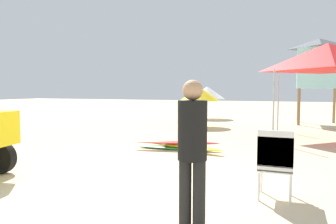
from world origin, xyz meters
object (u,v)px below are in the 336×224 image
(beach_umbrella_mid, at_px, (207,93))
(surfboard_pile, at_px, (178,146))
(popup_canopy, at_px, (328,57))
(lifeguard_near_center, at_px, (192,146))
(stacked_plastic_chairs, at_px, (275,159))
(lifeguard_tower, at_px, (318,63))
(beach_umbrella_left, at_px, (199,94))

(beach_umbrella_mid, bearing_deg, surfboard_pile, -80.14)
(popup_canopy, distance_m, beach_umbrella_mid, 7.92)
(beach_umbrella_mid, bearing_deg, lifeguard_near_center, -76.14)
(stacked_plastic_chairs, height_order, lifeguard_tower, lifeguard_tower)
(beach_umbrella_mid, bearing_deg, popup_canopy, -46.47)
(lifeguard_near_center, relative_size, popup_canopy, 0.55)
(surfboard_pile, bearing_deg, lifeguard_near_center, -68.28)
(lifeguard_near_center, height_order, lifeguard_tower, lifeguard_tower)
(surfboard_pile, relative_size, beach_umbrella_left, 1.42)
(popup_canopy, bearing_deg, beach_umbrella_left, 158.54)
(popup_canopy, distance_m, lifeguard_tower, 4.62)
(stacked_plastic_chairs, distance_m, lifeguard_tower, 11.53)
(lifeguard_near_center, xyz_separation_m, popup_canopy, (2.00, 8.06, 1.65))
(stacked_plastic_chairs, distance_m, lifeguard_near_center, 1.67)
(lifeguard_near_center, distance_m, beach_umbrella_left, 10.31)
(lifeguard_near_center, bearing_deg, stacked_plastic_chairs, 60.77)
(beach_umbrella_left, bearing_deg, lifeguard_near_center, -74.50)
(beach_umbrella_mid, bearing_deg, stacked_plastic_chairs, -71.22)
(lifeguard_tower, bearing_deg, beach_umbrella_left, -150.12)
(popup_canopy, height_order, beach_umbrella_mid, popup_canopy)
(stacked_plastic_chairs, height_order, lifeguard_near_center, lifeguard_near_center)
(lifeguard_near_center, distance_m, popup_canopy, 8.47)
(surfboard_pile, height_order, beach_umbrella_left, beach_umbrella_left)
(popup_canopy, relative_size, beach_umbrella_left, 1.79)
(beach_umbrella_mid, bearing_deg, lifeguard_tower, -10.97)
(stacked_plastic_chairs, height_order, surfboard_pile, stacked_plastic_chairs)
(lifeguard_tower, relative_size, beach_umbrella_left, 2.25)
(surfboard_pile, height_order, popup_canopy, popup_canopy)
(surfboard_pile, relative_size, lifeguard_near_center, 1.46)
(beach_umbrella_mid, bearing_deg, beach_umbrella_left, -80.53)
(surfboard_pile, bearing_deg, popup_canopy, 43.64)
(popup_canopy, bearing_deg, surfboard_pile, -136.36)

